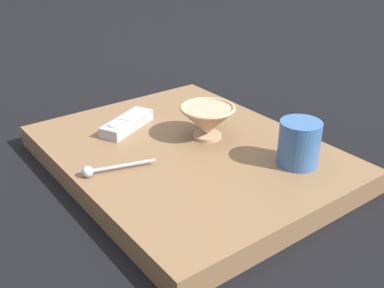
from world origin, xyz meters
The scene contains 6 objects.
ground_plane centered at (0.00, 0.00, 0.00)m, with size 6.00×6.00×0.00m, color black.
table centered at (0.00, 0.00, 0.02)m, with size 0.67×0.53×0.05m.
cereal_bowl centered at (-0.01, 0.07, 0.09)m, with size 0.13×0.13×0.08m.
coffee_mug centered at (0.20, 0.14, 0.10)m, with size 0.09×0.09×0.09m.
teaspoon centered at (-0.01, -0.22, 0.06)m, with size 0.05×0.15×0.02m.
tv_remote_near centered at (-0.17, -0.06, 0.06)m, with size 0.11×0.16×0.03m.
Camera 1 is at (0.74, -0.54, 0.52)m, focal length 43.24 mm.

